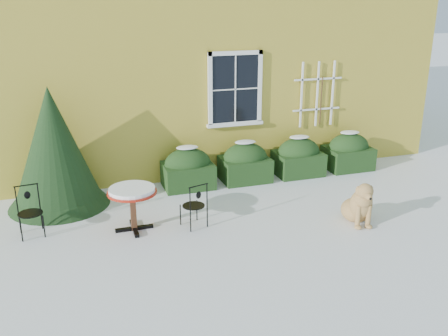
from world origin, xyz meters
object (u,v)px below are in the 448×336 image
object	(u,v)px
patio_chair_near	(195,205)
patio_chair_far	(30,211)
evergreen_shrub	(55,159)
bistro_table	(132,195)
dog	(359,206)

from	to	relation	value
patio_chair_near	patio_chair_far	bearing A→B (deg)	-29.04
evergreen_shrub	patio_chair_far	bearing A→B (deg)	-111.72
patio_chair_far	bistro_table	bearing A→B (deg)	-19.91
bistro_table	patio_chair_near	bearing A→B (deg)	-10.97
patio_chair_near	dog	distance (m)	2.94
evergreen_shrub	patio_chair_far	world-z (taller)	evergreen_shrub
patio_chair_near	dog	size ratio (longest dim) A/B	0.92
bistro_table	patio_chair_far	distance (m)	1.75
evergreen_shrub	dog	bearing A→B (deg)	-26.58
patio_chair_near	patio_chair_far	size ratio (longest dim) A/B	0.96
bistro_table	evergreen_shrub	bearing A→B (deg)	127.68
evergreen_shrub	patio_chair_far	xyz separation A→B (m)	(-0.47, -1.19, -0.51)
bistro_table	patio_chair_far	bearing A→B (deg)	167.14
evergreen_shrub	dog	world-z (taller)	evergreen_shrub
evergreen_shrub	patio_chair_far	size ratio (longest dim) A/B	2.71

